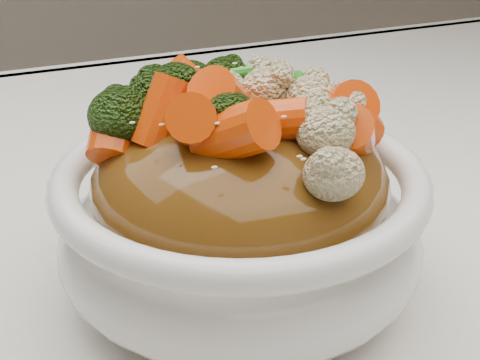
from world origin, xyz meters
name	(u,v)px	position (x,y,z in m)	size (l,w,h in m)	color
tablecloth	(250,274)	(0.00, 0.00, 0.73)	(1.20, 0.80, 0.04)	silver
bowl	(240,229)	(-0.02, -0.04, 0.79)	(0.20, 0.20, 0.08)	white
sauce_base	(240,185)	(-0.02, -0.04, 0.82)	(0.16, 0.16, 0.09)	#5B360F
carrots	(240,82)	(-0.02, -0.04, 0.87)	(0.16, 0.16, 0.05)	#E04307
broccoli	(240,84)	(-0.02, -0.04, 0.87)	(0.16, 0.16, 0.04)	black
cauliflower	(240,87)	(-0.02, -0.04, 0.87)	(0.16, 0.16, 0.03)	beige
scallions	(240,80)	(-0.02, -0.04, 0.87)	(0.12, 0.12, 0.02)	#268A1F
sesame_seeds	(240,80)	(-0.02, -0.04, 0.87)	(0.14, 0.14, 0.01)	beige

